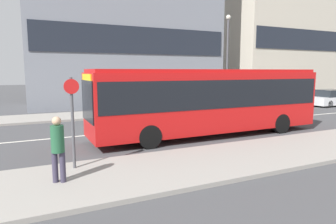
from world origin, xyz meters
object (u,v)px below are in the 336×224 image
at_px(city_bus, 209,98).
at_px(parked_car_0, 286,101).
at_px(street_lamp, 227,52).
at_px(pedestrian_near_stop, 58,145).
at_px(bus_stop_sign, 72,116).
at_px(parked_car_1, 332,98).

relative_size(city_bus, parked_car_0, 2.87).
bearing_deg(street_lamp, city_bus, -131.08).
distance_m(parked_car_0, street_lamp, 6.44).
xyz_separation_m(pedestrian_near_stop, street_lamp, (13.60, 11.14, 3.35)).
height_order(pedestrian_near_stop, bus_stop_sign, bus_stop_sign).
xyz_separation_m(parked_car_1, bus_stop_sign, (-23.17, -8.38, 1.07)).
xyz_separation_m(parked_car_0, pedestrian_near_stop, (-18.56, -9.69, 0.49)).
height_order(parked_car_0, street_lamp, street_lamp).
bearing_deg(city_bus, bus_stop_sign, -160.04).
bearing_deg(parked_car_1, street_lamp, 170.34).
bearing_deg(city_bus, street_lamp, 46.62).
height_order(parked_car_0, pedestrian_near_stop, pedestrian_near_stop).
height_order(parked_car_0, bus_stop_sign, bus_stop_sign).
distance_m(parked_car_0, parked_car_1, 5.15).
relative_size(parked_car_1, street_lamp, 0.62).
xyz_separation_m(city_bus, street_lamp, (6.44, 7.39, 2.67)).
height_order(parked_car_1, street_lamp, street_lamp).
xyz_separation_m(parked_car_1, street_lamp, (-10.11, 1.72, 3.81)).
height_order(bus_stop_sign, street_lamp, street_lamp).
xyz_separation_m(city_bus, parked_car_1, (16.55, 5.67, -1.14)).
bearing_deg(parked_car_0, bus_stop_sign, -154.36).
distance_m(city_bus, pedestrian_near_stop, 8.11).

